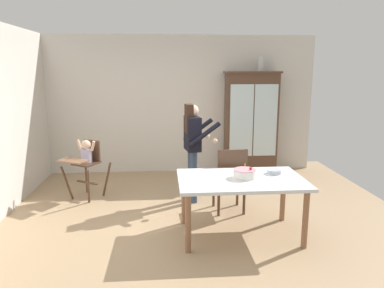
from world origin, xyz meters
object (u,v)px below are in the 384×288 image
(ceramic_vase, at_px, (261,65))
(birthday_cake, at_px, (245,173))
(high_chair_with_toddler, at_px, (86,158))
(dining_chair_far_side, at_px, (231,176))
(serving_bowl, at_px, (274,172))
(adult_person, at_px, (193,141))
(china_cabinet, at_px, (251,123))
(dining_table, at_px, (241,185))

(ceramic_vase, bearing_deg, birthday_cake, -107.94)
(ceramic_vase, bearing_deg, high_chair_with_toddler, -158.34)
(ceramic_vase, xyz_separation_m, dining_chair_far_side, (-0.93, -2.06, -1.57))
(high_chair_with_toddler, xyz_separation_m, serving_bowl, (2.64, -1.37, 0.11))
(ceramic_vase, relative_size, adult_person, 0.18)
(china_cabinet, xyz_separation_m, adult_person, (-1.27, -1.51, -0.04))
(high_chair_with_toddler, distance_m, dining_chair_far_side, 2.33)
(china_cabinet, bearing_deg, adult_person, -130.08)
(ceramic_vase, relative_size, birthday_cake, 0.96)
(birthday_cake, bearing_deg, adult_person, 113.36)
(ceramic_vase, bearing_deg, adult_person, -133.38)
(dining_table, relative_size, serving_bowl, 8.54)
(birthday_cake, height_order, serving_bowl, birthday_cake)
(adult_person, xyz_separation_m, serving_bowl, (0.95, -1.10, -0.20))
(high_chair_with_toddler, distance_m, serving_bowl, 2.97)
(dining_chair_far_side, bearing_deg, china_cabinet, -113.93)
(china_cabinet, relative_size, ceramic_vase, 7.44)
(high_chair_with_toddler, bearing_deg, birthday_cake, -3.72)
(china_cabinet, xyz_separation_m, serving_bowl, (-0.32, -2.60, -0.24))
(ceramic_vase, relative_size, dining_chair_far_side, 0.28)
(dining_table, bearing_deg, adult_person, 111.23)
(dining_table, relative_size, birthday_cake, 5.49)
(dining_table, distance_m, birthday_cake, 0.15)
(china_cabinet, bearing_deg, dining_chair_far_side, -110.63)
(birthday_cake, height_order, dining_chair_far_side, dining_chair_far_side)
(ceramic_vase, height_order, dining_chair_far_side, ceramic_vase)
(high_chair_with_toddler, xyz_separation_m, dining_chair_far_side, (2.18, -0.82, -0.10))
(adult_person, bearing_deg, dining_table, -167.85)
(serving_bowl, xyz_separation_m, dining_chair_far_side, (-0.46, 0.55, -0.21))
(china_cabinet, height_order, high_chair_with_toddler, china_cabinet)
(ceramic_vase, bearing_deg, dining_table, -108.74)
(china_cabinet, bearing_deg, dining_table, -105.75)
(adult_person, distance_m, birthday_cake, 1.36)
(ceramic_vase, distance_m, birthday_cake, 3.18)
(ceramic_vase, xyz_separation_m, high_chair_with_toddler, (-3.11, -1.24, -1.47))
(birthday_cake, relative_size, dining_chair_far_side, 0.29)
(china_cabinet, bearing_deg, birthday_cake, -104.91)
(high_chair_with_toddler, xyz_separation_m, birthday_cake, (2.22, -1.51, 0.14))
(birthday_cake, bearing_deg, china_cabinet, 75.09)
(adult_person, relative_size, dining_chair_far_side, 1.59)
(dining_chair_far_side, bearing_deg, ceramic_vase, -117.68)
(dining_table, relative_size, dining_chair_far_side, 1.60)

